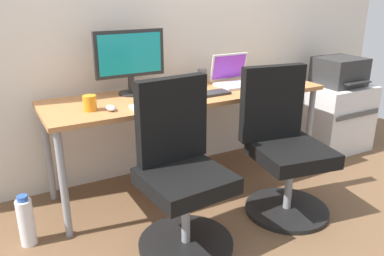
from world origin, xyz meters
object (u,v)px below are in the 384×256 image
at_px(desktop_monitor, 130,58).
at_px(office_chair_left, 181,174).
at_px(office_chair_right, 284,149).
at_px(printer, 340,72).
at_px(coffee_mug, 90,103).
at_px(water_bottle_on_floor, 26,221).
at_px(open_laptop, 234,77).
at_px(side_cabinet, 334,117).

bearing_deg(desktop_monitor, office_chair_left, -90.81).
distance_m(office_chair_left, office_chair_right, 0.73).
height_order(printer, desktop_monitor, desktop_monitor).
bearing_deg(coffee_mug, office_chair_left, -56.35).
bearing_deg(printer, office_chair_right, -152.12).
height_order(office_chair_right, printer, office_chair_right).
relative_size(office_chair_left, desktop_monitor, 1.96).
height_order(office_chair_left, water_bottle_on_floor, office_chair_left).
xyz_separation_m(water_bottle_on_floor, coffee_mug, (0.45, 0.13, 0.60)).
relative_size(desktop_monitor, open_laptop, 1.55).
distance_m(desktop_monitor, coffee_mug, 0.47).
xyz_separation_m(desktop_monitor, open_laptop, (0.78, -0.11, -0.19)).
xyz_separation_m(office_chair_right, coffee_mug, (-1.07, 0.51, 0.32)).
distance_m(water_bottle_on_floor, coffee_mug, 0.76).
bearing_deg(office_chair_right, office_chair_left, 179.95).
distance_m(office_chair_right, water_bottle_on_floor, 1.59).
bearing_deg(printer, coffee_mug, -177.87).
relative_size(office_chair_right, open_laptop, 3.03).
xyz_separation_m(side_cabinet, desktop_monitor, (-1.85, 0.16, 0.66)).
bearing_deg(coffee_mug, desktop_monitor, 34.86).
relative_size(side_cabinet, open_laptop, 1.89).
relative_size(office_chair_left, printer, 2.35).
xyz_separation_m(printer, open_laptop, (-1.07, 0.06, 0.05)).
distance_m(office_chair_left, coffee_mug, 0.69).
bearing_deg(coffee_mug, printer, 2.13).
bearing_deg(office_chair_right, open_laptop, 85.26).
bearing_deg(desktop_monitor, water_bottle_on_floor, -155.05).
height_order(side_cabinet, printer, printer).
xyz_separation_m(side_cabinet, water_bottle_on_floor, (-2.64, -0.21, -0.15)).
distance_m(office_chair_right, desktop_monitor, 1.17).
bearing_deg(open_laptop, coffee_mug, -172.95).
xyz_separation_m(office_chair_left, water_bottle_on_floor, (-0.79, 0.38, -0.28)).
bearing_deg(office_chair_left, open_laptop, 39.57).
xyz_separation_m(office_chair_left, coffee_mug, (-0.34, 0.51, 0.32)).
height_order(side_cabinet, coffee_mug, coffee_mug).
xyz_separation_m(office_chair_right, water_bottle_on_floor, (-1.52, 0.38, -0.28)).
distance_m(office_chair_right, printer, 1.30).
height_order(office_chair_right, desktop_monitor, desktop_monitor).
height_order(open_laptop, coffee_mug, open_laptop).
distance_m(side_cabinet, desktop_monitor, 1.97).
bearing_deg(office_chair_left, office_chair_right, -0.05).
bearing_deg(open_laptop, side_cabinet, -3.05).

